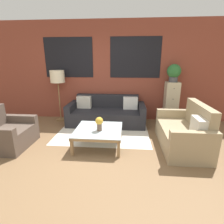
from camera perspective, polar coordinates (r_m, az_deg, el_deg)
ground_plane at (r=3.31m, az=-9.06°, el=-15.33°), size 16.00×16.00×0.00m
wall_back_brick at (r=5.22m, az=-3.32°, el=12.98°), size 8.40×0.09×2.80m
rug at (r=4.33m, az=-3.05°, el=-7.08°), size 2.24×1.42×0.00m
couch_dark at (r=4.92m, az=-1.82°, el=-0.64°), size 2.11×0.88×0.78m
settee_vintage at (r=3.87m, az=22.46°, el=-6.38°), size 0.80×1.47×0.92m
armchair_corner at (r=4.23m, az=-30.92°, el=-6.13°), size 0.80×0.92×0.84m
coffee_table at (r=3.66m, az=-4.42°, el=-6.31°), size 0.95×0.95×0.37m
floor_lamp at (r=5.25m, az=-17.37°, el=10.51°), size 0.40×0.40×1.46m
drawer_cabinet at (r=5.18m, az=18.65°, el=2.85°), size 0.35×0.39×1.16m
potted_plant at (r=5.06m, az=19.56°, el=12.17°), size 0.37×0.37×0.47m
flower_vase at (r=3.51m, az=-4.17°, el=-3.53°), size 0.15×0.15×0.28m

